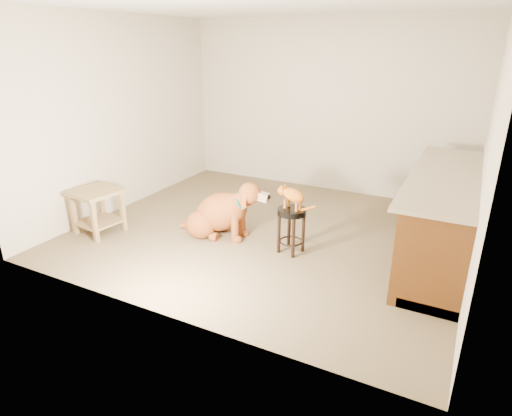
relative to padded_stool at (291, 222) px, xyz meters
The scene contains 8 objects.
floor 0.70m from the padded_stool, 141.10° to the left, with size 4.50×4.00×0.01m, color brown.
room_shell 1.43m from the padded_stool, 141.10° to the left, with size 4.54×4.04×2.62m.
cabinet_run 1.63m from the padded_stool, 24.49° to the left, with size 0.70×2.56×0.94m.
padded_stool is the anchor object (origin of this frame).
wood_stool 1.69m from the padded_stool, 34.96° to the left, with size 0.45×0.45×0.71m.
side_table 2.41m from the padded_stool, 165.76° to the right, with size 0.60×0.60×0.56m.
golden_retriever 0.95m from the padded_stool, behind, with size 1.23×0.63×0.78m.
tabby_kitten 0.31m from the padded_stool, 162.13° to the left, with size 0.46×0.19×0.29m.
Camera 1 is at (2.11, -4.43, 2.22)m, focal length 30.00 mm.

